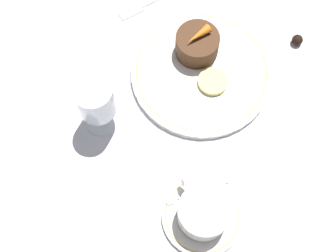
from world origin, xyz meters
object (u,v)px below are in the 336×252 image
object	(u,v)px
fork	(151,2)
wine_glass	(96,101)
dinner_plate	(201,72)
dessert_cake	(197,44)
coffee_cup	(204,212)

from	to	relation	value
fork	wine_glass	bearing A→B (deg)	130.22
dinner_plate	wine_glass	distance (m)	0.22
dessert_cake	coffee_cup	bearing A→B (deg)	149.16
dinner_plate	coffee_cup	xyz separation A→B (m)	(-0.23, 0.15, 0.03)
coffee_cup	fork	size ratio (longest dim) A/B	0.60
wine_glass	fork	bearing A→B (deg)	-49.78
wine_glass	dessert_cake	size ratio (longest dim) A/B	1.56
coffee_cup	wine_glass	distance (m)	0.26
dinner_plate	dessert_cake	distance (m)	0.05
dinner_plate	dessert_cake	world-z (taller)	dessert_cake
dessert_cake	fork	bearing A→B (deg)	5.07
fork	dessert_cake	xyz separation A→B (m)	(-0.15, -0.01, 0.04)
dessert_cake	dinner_plate	bearing A→B (deg)	160.09
dinner_plate	wine_glass	xyz separation A→B (m)	(0.02, 0.21, 0.08)
dinner_plate	coffee_cup	world-z (taller)	coffee_cup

